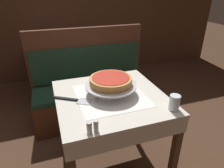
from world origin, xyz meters
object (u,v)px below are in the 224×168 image
(pizza_server, at_px, (73,100))
(salt_shaker, at_px, (89,128))
(deep_dish_pizza, at_px, (111,81))
(dining_table_rear, at_px, (59,51))
(condiment_caddy, at_px, (61,42))
(dining_table_front, at_px, (111,106))
(pizza_pan_stand, at_px, (111,85))
(pepper_shaker, at_px, (96,126))
(booth_bench, at_px, (92,94))
(water_glass_near, at_px, (174,102))

(pizza_server, distance_m, salt_shaker, 0.40)
(deep_dish_pizza, distance_m, salt_shaker, 0.49)
(dining_table_rear, relative_size, condiment_caddy, 4.91)
(dining_table_rear, bearing_deg, dining_table_front, -81.77)
(pizza_pan_stand, bearing_deg, deep_dish_pizza, 0.00)
(pizza_pan_stand, height_order, pizza_server, pizza_pan_stand)
(pizza_pan_stand, bearing_deg, pepper_shaker, -119.21)
(booth_bench, relative_size, salt_shaker, 18.85)
(pepper_shaker, bearing_deg, condiment_caddy, 89.53)
(booth_bench, bearing_deg, salt_shaker, -103.46)
(dining_table_front, height_order, dining_table_rear, dining_table_front)
(dining_table_rear, relative_size, pepper_shaker, 10.96)
(water_glass_near, relative_size, salt_shaker, 1.45)
(booth_bench, relative_size, pizza_pan_stand, 3.44)
(deep_dish_pizza, bearing_deg, salt_shaker, -123.28)
(booth_bench, height_order, pepper_shaker, booth_bench)
(dining_table_front, xyz_separation_m, deep_dish_pizza, (0.01, 0.03, 0.21))
(dining_table_front, height_order, condiment_caddy, condiment_caddy)
(water_glass_near, bearing_deg, deep_dish_pizza, 133.77)
(dining_table_front, bearing_deg, pizza_server, 175.34)
(pizza_server, bearing_deg, pepper_shaker, -79.83)
(water_glass_near, height_order, condiment_caddy, condiment_caddy)
(booth_bench, distance_m, pizza_pan_stand, 0.97)
(pizza_pan_stand, xyz_separation_m, pepper_shaker, (-0.23, -0.41, -0.03))
(salt_shaker, bearing_deg, booth_bench, 76.54)
(booth_bench, distance_m, water_glass_near, 1.31)
(pizza_pan_stand, xyz_separation_m, pizza_server, (-0.30, -0.01, -0.07))
(pizza_pan_stand, relative_size, condiment_caddy, 2.37)
(pizza_pan_stand, xyz_separation_m, condiment_caddy, (-0.21, 1.59, -0.03))
(salt_shaker, relative_size, condiment_caddy, 0.43)
(deep_dish_pizza, bearing_deg, booth_bench, 88.14)
(dining_table_rear, xyz_separation_m, pizza_server, (-0.04, -1.67, 0.11))
(pizza_server, xyz_separation_m, condiment_caddy, (0.09, 1.60, 0.04))
(pizza_pan_stand, distance_m, condiment_caddy, 1.61)
(water_glass_near, bearing_deg, condiment_caddy, 105.76)
(dining_table_front, height_order, pizza_pan_stand, pizza_pan_stand)
(booth_bench, xyz_separation_m, pizza_server, (-0.32, -0.83, 0.45))
(dining_table_front, bearing_deg, booth_bench, 87.44)
(water_glass_near, height_order, pepper_shaker, water_glass_near)
(booth_bench, distance_m, deep_dish_pizza, 0.99)
(condiment_caddy, bearing_deg, salt_shaker, -91.60)
(pizza_server, relative_size, condiment_caddy, 1.65)
(deep_dish_pizza, xyz_separation_m, salt_shaker, (-0.27, -0.41, -0.07))
(water_glass_near, xyz_separation_m, salt_shaker, (-0.61, -0.05, -0.02))
(dining_table_front, distance_m, deep_dish_pizza, 0.21)
(water_glass_near, xyz_separation_m, pepper_shaker, (-0.57, -0.05, -0.02))
(pizza_pan_stand, height_order, condiment_caddy, condiment_caddy)
(water_glass_near, relative_size, pepper_shaker, 1.40)
(pizza_server, distance_m, pepper_shaker, 0.40)
(pizza_pan_stand, distance_m, water_glass_near, 0.49)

